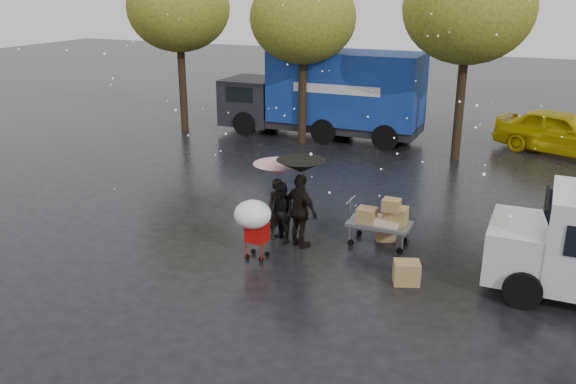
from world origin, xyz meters
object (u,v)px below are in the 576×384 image
at_px(shopping_cart, 253,217).
at_px(yellow_taxi, 562,132).
at_px(blue_truck, 326,94).
at_px(vendor_cart, 383,218).
at_px(person_black, 301,211).
at_px(person_pink, 279,209).

xyz_separation_m(shopping_cart, yellow_taxi, (6.27, 12.89, -0.24)).
xyz_separation_m(shopping_cart, blue_truck, (-2.69, 11.91, 0.69)).
xyz_separation_m(blue_truck, yellow_taxi, (8.95, 0.98, -0.94)).
bearing_deg(vendor_cart, shopping_cart, -140.69).
relative_size(vendor_cart, blue_truck, 0.18).
xyz_separation_m(vendor_cart, blue_truck, (-5.14, 9.90, 1.03)).
height_order(person_black, yellow_taxi, person_black).
distance_m(person_black, blue_truck, 11.28).
height_order(person_pink, vendor_cart, person_pink).
bearing_deg(blue_truck, person_black, -72.67).
relative_size(person_black, shopping_cart, 1.24).
relative_size(vendor_cart, shopping_cart, 1.04).
bearing_deg(person_pink, blue_truck, 62.36).
height_order(person_pink, shopping_cart, person_pink).
xyz_separation_m(vendor_cart, yellow_taxi, (3.81, 10.88, 0.09)).
xyz_separation_m(person_black, yellow_taxi, (5.60, 11.71, -0.09)).
bearing_deg(blue_truck, shopping_cart, -77.28).
bearing_deg(yellow_taxi, blue_truck, 116.70).
bearing_deg(vendor_cart, blue_truck, 117.46).
distance_m(person_black, shopping_cart, 1.35).
relative_size(person_black, vendor_cart, 1.20).
height_order(vendor_cart, blue_truck, blue_truck).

